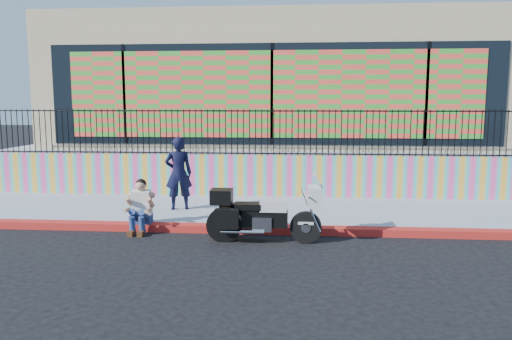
# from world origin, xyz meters

# --- Properties ---
(ground) EXTENTS (90.00, 90.00, 0.00)m
(ground) POSITION_xyz_m (0.00, 0.00, 0.00)
(ground) COLOR black
(ground) RESTS_ON ground
(red_curb) EXTENTS (16.00, 0.30, 0.15)m
(red_curb) POSITION_xyz_m (0.00, 0.00, 0.07)
(red_curb) COLOR #A80C27
(red_curb) RESTS_ON ground
(sidewalk) EXTENTS (16.00, 3.00, 0.15)m
(sidewalk) POSITION_xyz_m (0.00, 1.65, 0.07)
(sidewalk) COLOR #8B91A7
(sidewalk) RESTS_ON ground
(mural_wall) EXTENTS (16.00, 0.20, 1.10)m
(mural_wall) POSITION_xyz_m (0.00, 3.25, 0.70)
(mural_wall) COLOR #FF4392
(mural_wall) RESTS_ON sidewalk
(metal_fence) EXTENTS (15.80, 0.04, 1.20)m
(metal_fence) POSITION_xyz_m (0.00, 3.25, 1.85)
(metal_fence) COLOR black
(metal_fence) RESTS_ON mural_wall
(elevated_platform) EXTENTS (16.00, 10.00, 1.25)m
(elevated_platform) POSITION_xyz_m (0.00, 8.35, 0.62)
(elevated_platform) COLOR #8B91A7
(elevated_platform) RESTS_ON ground
(storefront_building) EXTENTS (14.00, 8.06, 4.00)m
(storefront_building) POSITION_xyz_m (0.00, 8.13, 3.25)
(storefront_building) COLOR tan
(storefront_building) RESTS_ON elevated_platform
(police_motorcycle) EXTENTS (2.16, 0.71, 1.34)m
(police_motorcycle) POSITION_xyz_m (0.08, -0.65, 0.56)
(police_motorcycle) COLOR black
(police_motorcycle) RESTS_ON ground
(police_officer) EXTENTS (0.71, 0.56, 1.71)m
(police_officer) POSITION_xyz_m (-2.02, 1.42, 1.00)
(police_officer) COLOR black
(police_officer) RESTS_ON sidewalk
(seated_man) EXTENTS (0.54, 0.71, 1.06)m
(seated_man) POSITION_xyz_m (-2.46, -0.17, 0.45)
(seated_man) COLOR navy
(seated_man) RESTS_ON ground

